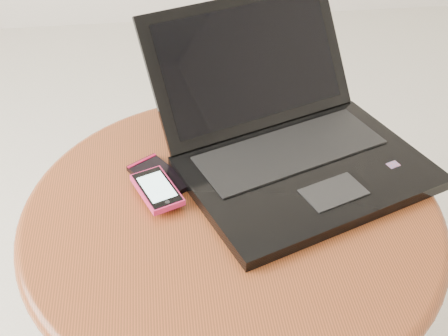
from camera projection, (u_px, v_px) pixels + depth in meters
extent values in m
cylinder|color=brown|center=(231.00, 311.00, 1.09)|extent=(0.11, 0.11, 0.48)
cylinder|color=#5C3216|center=(232.00, 213.00, 0.93)|extent=(0.66, 0.66, 0.03)
torus|color=#5C3216|center=(232.00, 213.00, 0.93)|extent=(0.69, 0.69, 0.03)
cube|color=black|center=(308.00, 172.00, 0.97)|extent=(0.47, 0.40, 0.02)
cube|color=black|center=(291.00, 150.00, 1.00)|extent=(0.36, 0.23, 0.00)
cube|color=black|center=(334.00, 192.00, 0.91)|extent=(0.12, 0.09, 0.00)
cube|color=red|center=(393.00, 165.00, 0.97)|extent=(0.02, 0.02, 0.00)
cube|color=black|center=(250.00, 63.00, 1.04)|extent=(0.41, 0.27, 0.21)
cube|color=black|center=(252.00, 63.00, 1.04)|extent=(0.36, 0.23, 0.17)
cube|color=black|center=(159.00, 177.00, 0.97)|extent=(0.11, 0.13, 0.01)
cube|color=maroon|center=(142.00, 161.00, 1.00)|extent=(0.05, 0.04, 0.00)
cube|color=#DB245F|center=(157.00, 190.00, 0.93)|extent=(0.09, 0.12, 0.01)
cube|color=black|center=(157.00, 187.00, 0.92)|extent=(0.08, 0.11, 0.00)
cube|color=#BDECEB|center=(157.00, 187.00, 0.92)|extent=(0.07, 0.08, 0.00)
cylinder|color=black|center=(167.00, 202.00, 0.89)|extent=(0.01, 0.01, 0.00)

